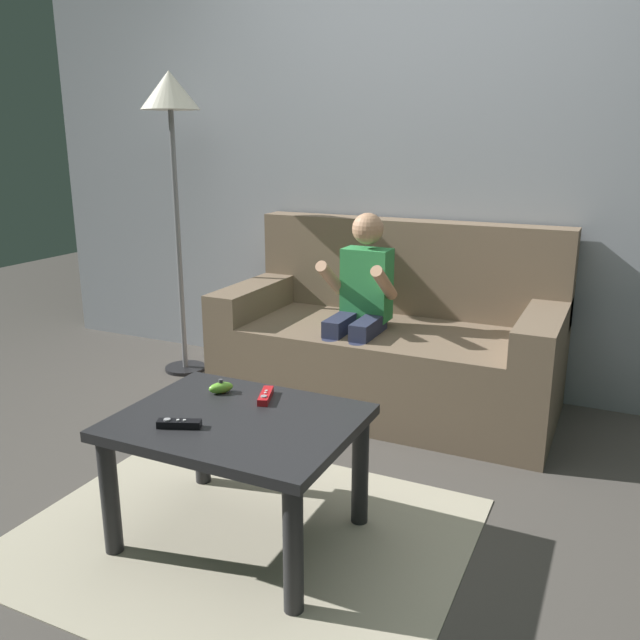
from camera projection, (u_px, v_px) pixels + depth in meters
ground_plane at (295, 516)px, 2.42m from camera, size 10.07×10.07×0.00m
wall_back at (429, 155)px, 3.45m from camera, size 5.03×0.05×2.50m
couch at (390, 345)px, 3.39m from camera, size 1.67×0.80×0.92m
person_seated_on_couch at (360, 303)px, 3.20m from camera, size 0.33×0.41×0.99m
coffee_table at (238, 438)px, 2.20m from camera, size 0.78×0.61×0.45m
area_rug at (242, 535)px, 2.30m from camera, size 1.50×1.21×0.01m
game_remote_red_near_edge at (266, 396)px, 2.33m from camera, size 0.08×0.14×0.03m
nunchuk_lime at (221, 388)px, 2.38m from camera, size 0.09×0.10×0.05m
game_remote_black_far_corner at (179, 424)px, 2.10m from camera, size 0.14×0.09×0.03m
floor_lamp at (171, 115)px, 3.56m from camera, size 0.32×0.32×1.68m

